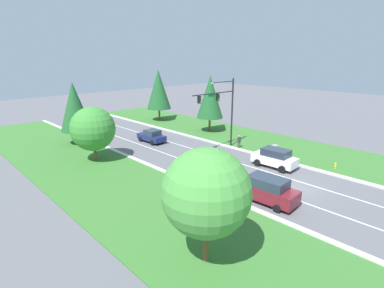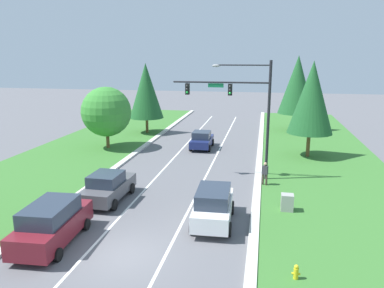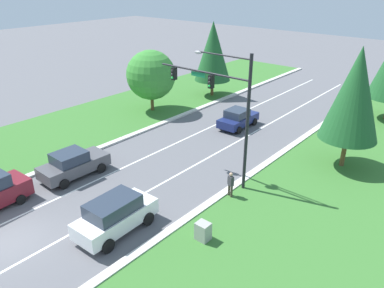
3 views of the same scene
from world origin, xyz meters
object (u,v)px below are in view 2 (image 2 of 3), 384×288
at_px(conifer_far_right_tree, 312,98).
at_px(fire_hydrant, 296,273).
at_px(burgundy_suv, 52,223).
at_px(pedestrian, 265,173).
at_px(navy_sedan, 202,140).
at_px(conifer_near_right_tree, 297,85).
at_px(graphite_sedan, 108,187).
at_px(white_suv, 213,205).
at_px(oak_near_left_tree, 106,112).
at_px(conifer_mid_left_tree, 146,91).
at_px(utility_cabinet, 287,203).
at_px(traffic_signal_mast, 242,102).

bearing_deg(conifer_far_right_tree, fire_hydrant, -96.97).
distance_m(burgundy_suv, conifer_far_right_tree, 23.52).
bearing_deg(pedestrian, navy_sedan, -38.29).
xyz_separation_m(burgundy_suv, conifer_near_right_tree, (13.31, 30.60, 4.49)).
bearing_deg(graphite_sedan, fire_hydrant, -30.23).
distance_m(fire_hydrant, conifer_near_right_tree, 32.06).
relative_size(navy_sedan, white_suv, 0.92).
bearing_deg(burgundy_suv, oak_near_left_tree, 102.32).
distance_m(white_suv, burgundy_suv, 8.11).
distance_m(navy_sedan, burgundy_suv, 20.46).
bearing_deg(conifer_far_right_tree, conifer_near_right_tree, 91.56).
height_order(graphite_sedan, burgundy_suv, burgundy_suv).
bearing_deg(conifer_mid_left_tree, oak_near_left_tree, -100.80).
xyz_separation_m(navy_sedan, conifer_near_right_tree, (9.47, 10.51, 4.69)).
xyz_separation_m(utility_cabinet, conifer_far_right_tree, (2.41, 12.69, 4.78)).
distance_m(burgundy_suv, fire_hydrant, 11.29).
bearing_deg(graphite_sedan, conifer_far_right_tree, 45.69).
bearing_deg(navy_sedan, graphite_sedan, -104.34).
height_order(conifer_near_right_tree, conifer_far_right_tree, conifer_near_right_tree).
height_order(traffic_signal_mast, burgundy_suv, traffic_signal_mast).
height_order(pedestrian, conifer_near_right_tree, conifer_near_right_tree).
relative_size(burgundy_suv, conifer_far_right_tree, 0.60).
xyz_separation_m(traffic_signal_mast, pedestrian, (1.79, -1.33, -4.66)).
distance_m(burgundy_suv, oak_near_left_tree, 19.18).
relative_size(traffic_signal_mast, utility_cabinet, 8.06).
height_order(traffic_signal_mast, conifer_near_right_tree, conifer_near_right_tree).
bearing_deg(burgundy_suv, graphite_sedan, 82.66).
distance_m(conifer_near_right_tree, conifer_mid_left_tree, 17.54).
xyz_separation_m(navy_sedan, white_suv, (3.41, -16.47, 0.19)).
bearing_deg(white_suv, graphite_sedan, 161.58).
xyz_separation_m(white_suv, utility_cabinet, (3.97, 2.36, -0.50)).
distance_m(burgundy_suv, conifer_near_right_tree, 33.67).
bearing_deg(graphite_sedan, utility_cabinet, 3.01).
bearing_deg(graphite_sedan, conifer_near_right_tree, 63.75).
distance_m(white_suv, conifer_far_right_tree, 16.90).
distance_m(graphite_sedan, navy_sedan, 14.88).
bearing_deg(burgundy_suv, pedestrian, 42.64).
bearing_deg(pedestrian, conifer_far_right_tree, -93.76).
relative_size(fire_hydrant, conifer_mid_left_tree, 0.09).
xyz_separation_m(fire_hydrant, conifer_far_right_tree, (2.40, 19.65, 4.96)).
relative_size(conifer_near_right_tree, conifer_far_right_tree, 1.06).
bearing_deg(conifer_far_right_tree, graphite_sedan, -135.39).
distance_m(traffic_signal_mast, utility_cabinet, 8.15).
distance_m(traffic_signal_mast, pedestrian, 5.17).
relative_size(burgundy_suv, conifer_near_right_tree, 0.57).
height_order(graphite_sedan, conifer_mid_left_tree, conifer_mid_left_tree).
xyz_separation_m(pedestrian, fire_hydrant, (1.31, -11.22, -0.59)).
distance_m(utility_cabinet, oak_near_left_tree, 20.69).
height_order(utility_cabinet, fire_hydrant, utility_cabinet).
height_order(utility_cabinet, pedestrian, pedestrian).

